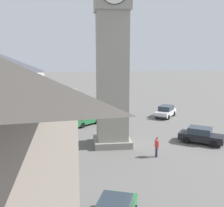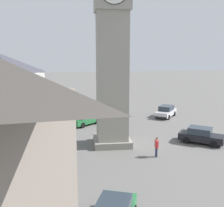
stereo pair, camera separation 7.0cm
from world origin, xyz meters
The scene contains 9 objects.
ground_plane centered at (0.00, 0.00, 0.00)m, with size 200.00×200.00×0.00m, color #605E5B.
clock_tower centered at (0.00, 0.00, 12.69)m, with size 4.14×4.14×21.68m.
car_blue_kerb centered at (2.35, -7.43, 0.76)m, with size 4.19×4.03×1.53m.
car_silver_kerb centered at (-8.52, 0.69, 0.76)m, with size 4.35×3.74×1.53m.
car_red_corner centered at (-8.55, -10.25, 0.76)m, with size 3.80×4.33×1.53m.
pedestrian centered at (-3.30, 3.65, 1.01)m, with size 0.25×0.56×1.69m.
tree centered at (8.79, 4.02, 4.59)m, with size 5.55×5.55×7.37m.
lamp_post centered at (5.98, 1.87, 3.71)m, with size 0.36×0.36×5.64m.
road_sign centered at (3.72, 2.75, 1.90)m, with size 0.60×0.07×2.80m.
Camera 2 is at (2.93, 24.81, 8.61)m, focal length 44.03 mm.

